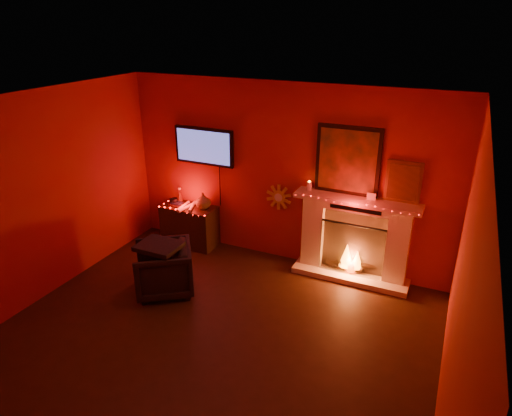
# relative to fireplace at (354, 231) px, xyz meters

# --- Properties ---
(room) EXTENTS (5.00, 5.00, 5.00)m
(room) POSITION_rel_fireplace_xyz_m (-1.14, -2.39, 0.63)
(room) COLOR black
(room) RESTS_ON ground
(floor) EXTENTS (5.00, 5.00, 0.00)m
(floor) POSITION_rel_fireplace_xyz_m (-1.14, -2.39, -0.72)
(floor) COLOR black
(floor) RESTS_ON ground
(fireplace) EXTENTS (1.72, 0.40, 2.18)m
(fireplace) POSITION_rel_fireplace_xyz_m (0.00, 0.00, 0.00)
(fireplace) COLOR beige
(fireplace) RESTS_ON floor
(tv) EXTENTS (1.00, 0.07, 1.24)m
(tv) POSITION_rel_fireplace_xyz_m (-2.44, 0.06, 0.92)
(tv) COLOR black
(tv) RESTS_ON room
(sunburst_clock) EXTENTS (0.40, 0.03, 0.40)m
(sunburst_clock) POSITION_rel_fireplace_xyz_m (-1.19, 0.09, 0.28)
(sunburst_clock) COLOR gold
(sunburst_clock) RESTS_ON room
(console_table) EXTENTS (0.88, 0.52, 0.93)m
(console_table) POSITION_rel_fireplace_xyz_m (-2.65, -0.13, -0.35)
(console_table) COLOR black
(console_table) RESTS_ON floor
(armchair) EXTENTS (1.04, 1.04, 0.69)m
(armchair) POSITION_rel_fireplace_xyz_m (-2.22, -1.48, -0.38)
(armchair) COLOR black
(armchair) RESTS_ON floor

